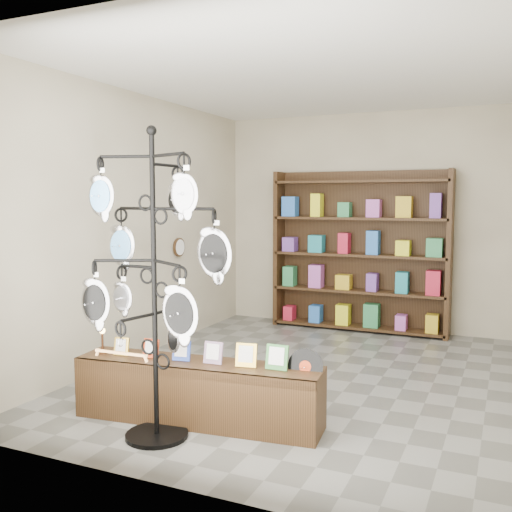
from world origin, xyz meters
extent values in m
plane|color=slate|center=(0.00, 0.00, 0.00)|extent=(5.00, 5.00, 0.00)
plane|color=beige|center=(0.00, 2.50, 1.50)|extent=(4.00, 0.00, 4.00)
plane|color=beige|center=(0.00, -2.50, 1.50)|extent=(4.00, 0.00, 4.00)
plane|color=beige|center=(-2.00, 0.00, 1.50)|extent=(0.00, 5.00, 5.00)
plane|color=white|center=(0.00, 0.00, 3.00)|extent=(5.00, 5.00, 0.00)
cylinder|color=black|center=(-0.51, -1.90, 0.02)|extent=(0.50, 0.50, 0.03)
cylinder|color=black|center=(-0.51, -1.90, 1.14)|extent=(0.04, 0.04, 2.28)
sphere|color=black|center=(-0.51, -1.90, 2.30)|extent=(0.08, 0.08, 0.08)
ellipsoid|color=silver|center=(-0.50, -1.66, 0.72)|extent=(0.12, 0.04, 0.24)
cube|color=#B5824B|center=(-0.59, -2.22, 0.73)|extent=(0.43, 0.03, 0.04)
cube|color=black|center=(-0.38, -1.51, 0.25)|extent=(2.07, 0.63, 0.50)
cube|color=gold|center=(-1.07, -1.58, 0.57)|extent=(0.13, 0.06, 0.15)
cube|color=#BA310E|center=(-0.79, -1.55, 0.58)|extent=(0.14, 0.07, 0.16)
cube|color=#263FA5|center=(-0.52, -1.52, 0.58)|extent=(0.15, 0.07, 0.17)
cube|color=#E54C33|center=(-0.24, -1.49, 0.59)|extent=(0.16, 0.07, 0.18)
cube|color=gold|center=(0.04, -1.46, 0.59)|extent=(0.17, 0.07, 0.18)
cube|color=#337233|center=(0.29, -1.44, 0.60)|extent=(0.18, 0.08, 0.19)
cylinder|color=black|center=(0.49, -1.37, 0.53)|extent=(0.28, 0.09, 0.27)
cylinder|color=#BA310E|center=(0.49, -1.37, 0.53)|extent=(0.09, 0.04, 0.09)
cylinder|color=#402212|center=(-1.25, -1.60, 0.52)|extent=(0.09, 0.09, 0.04)
cylinder|color=#402212|center=(-1.25, -1.60, 0.60)|extent=(0.02, 0.02, 0.13)
sphere|color=#FFBF59|center=(-1.25, -1.60, 0.69)|extent=(0.05, 0.05, 0.05)
cube|color=black|center=(0.00, 2.44, 1.10)|extent=(2.40, 0.04, 2.20)
cube|color=black|center=(-1.18, 2.28, 1.10)|extent=(0.06, 0.36, 2.20)
cube|color=black|center=(1.18, 2.28, 1.10)|extent=(0.06, 0.36, 2.20)
cube|color=black|center=(0.00, 2.28, 0.05)|extent=(2.36, 0.36, 0.04)
cube|color=black|center=(0.00, 2.28, 0.55)|extent=(2.36, 0.36, 0.03)
cube|color=black|center=(0.00, 2.28, 1.05)|extent=(2.36, 0.36, 0.04)
cube|color=black|center=(0.00, 2.28, 1.55)|extent=(2.36, 0.36, 0.04)
cube|color=black|center=(0.00, 2.28, 2.05)|extent=(2.36, 0.36, 0.04)
cylinder|color=black|center=(-1.97, 0.80, 1.80)|extent=(0.03, 0.24, 0.24)
cylinder|color=black|center=(-1.97, 0.80, 1.20)|extent=(0.03, 0.24, 0.24)
camera|label=1|loc=(1.89, -5.41, 1.80)|focal=40.00mm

